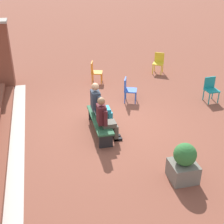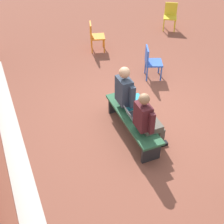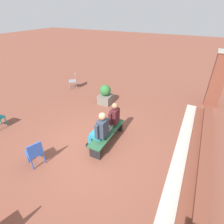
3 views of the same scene
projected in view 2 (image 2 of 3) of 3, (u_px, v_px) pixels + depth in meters
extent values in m
plane|color=brown|center=(139.00, 118.00, 6.87)|extent=(60.00, 60.00, 0.00)
cube|color=#B7B2A8|center=(19.00, 166.00, 5.78)|extent=(8.26, 0.40, 0.01)
cube|color=#285638|center=(133.00, 118.00, 6.21)|extent=(1.80, 0.44, 0.05)
cube|color=black|center=(151.00, 152.00, 5.78)|extent=(0.06, 0.37, 0.40)
cube|color=black|center=(117.00, 104.00, 6.93)|extent=(0.06, 0.37, 0.40)
cube|color=#4C473D|center=(151.00, 127.00, 5.88)|extent=(0.31, 0.37, 0.13)
cube|color=#4C473D|center=(161.00, 138.00, 6.05)|extent=(0.10, 0.11, 0.45)
cube|color=black|center=(162.00, 144.00, 6.19)|extent=(0.10, 0.22, 0.06)
cube|color=#4C473D|center=(156.00, 132.00, 6.17)|extent=(0.10, 0.11, 0.45)
cube|color=black|center=(158.00, 139.00, 6.31)|extent=(0.10, 0.22, 0.06)
cube|color=#47191E|center=(143.00, 116.00, 5.62)|extent=(0.35, 0.22, 0.52)
cube|color=#195133|center=(148.00, 116.00, 5.67)|extent=(0.05, 0.01, 0.31)
cube|color=#47191E|center=(152.00, 123.00, 5.49)|extent=(0.08, 0.09, 0.44)
cube|color=#47191E|center=(140.00, 109.00, 5.81)|extent=(0.08, 0.09, 0.44)
sphere|color=#8C6647|center=(144.00, 99.00, 5.37)|extent=(0.20, 0.20, 0.20)
cube|color=teal|center=(133.00, 102.00, 6.47)|extent=(0.34, 0.40, 0.14)
cube|color=teal|center=(143.00, 113.00, 6.65)|extent=(0.11, 0.12, 0.45)
cube|color=black|center=(145.00, 119.00, 6.78)|extent=(0.11, 0.24, 0.07)
cube|color=teal|center=(139.00, 108.00, 6.77)|extent=(0.11, 0.12, 0.45)
cube|color=black|center=(141.00, 114.00, 6.91)|extent=(0.11, 0.24, 0.07)
cube|color=#2D3847|center=(124.00, 91.00, 6.19)|extent=(0.38, 0.24, 0.56)
cube|color=#2D3847|center=(132.00, 97.00, 6.05)|extent=(0.09, 0.10, 0.48)
cube|color=#2D3847|center=(122.00, 85.00, 6.39)|extent=(0.09, 0.10, 0.48)
sphere|color=tan|center=(124.00, 73.00, 5.92)|extent=(0.22, 0.22, 0.22)
cube|color=#9EA0A5|center=(135.00, 116.00, 6.20)|extent=(0.32, 0.22, 0.02)
cube|color=#2D2D33|center=(135.00, 115.00, 6.20)|extent=(0.29, 0.15, 0.00)
cube|color=#9EA0A5|center=(128.00, 114.00, 6.09)|extent=(0.32, 0.07, 0.19)
cube|color=#33519E|center=(129.00, 113.00, 6.09)|extent=(0.28, 0.06, 0.17)
cube|color=orange|center=(97.00, 37.00, 9.08)|extent=(0.52, 0.52, 0.04)
cube|color=orange|center=(91.00, 30.00, 8.92)|extent=(0.39, 0.15, 0.40)
cylinder|color=orange|center=(104.00, 46.00, 9.09)|extent=(0.04, 0.04, 0.40)
cylinder|color=orange|center=(103.00, 41.00, 9.37)|extent=(0.04, 0.04, 0.40)
cylinder|color=orange|center=(92.00, 47.00, 9.06)|extent=(0.04, 0.04, 0.40)
cylinder|color=orange|center=(91.00, 41.00, 9.34)|extent=(0.04, 0.04, 0.40)
cube|color=#2D56B7|center=(154.00, 63.00, 7.91)|extent=(0.54, 0.54, 0.04)
cube|color=#2D56B7|center=(147.00, 55.00, 7.77)|extent=(0.39, 0.18, 0.40)
cylinder|color=#2D56B7|center=(161.00, 74.00, 7.91)|extent=(0.04, 0.04, 0.40)
cylinder|color=#2D56B7|center=(159.00, 67.00, 8.19)|extent=(0.04, 0.04, 0.40)
cylinder|color=#2D56B7|center=(147.00, 74.00, 7.90)|extent=(0.04, 0.04, 0.40)
cylinder|color=#2D56B7|center=(145.00, 67.00, 8.18)|extent=(0.04, 0.04, 0.40)
cube|color=gold|center=(170.00, 17.00, 10.21)|extent=(0.58, 0.58, 0.04)
cube|color=gold|center=(171.00, 9.00, 10.22)|extent=(0.25, 0.36, 0.40)
cylinder|color=gold|center=(164.00, 26.00, 10.23)|extent=(0.04, 0.04, 0.40)
cylinder|color=gold|center=(175.00, 26.00, 10.18)|extent=(0.04, 0.04, 0.40)
cylinder|color=gold|center=(164.00, 21.00, 10.51)|extent=(0.04, 0.04, 0.40)
cylinder|color=gold|center=(175.00, 22.00, 10.46)|extent=(0.04, 0.04, 0.40)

